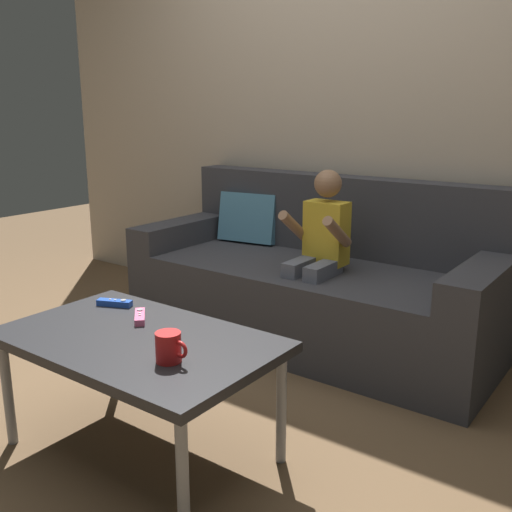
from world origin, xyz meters
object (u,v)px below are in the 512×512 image
(person_seated_on_couch, at_px, (318,251))
(coffee_table, at_px, (138,347))
(couch, at_px, (315,284))
(coffee_mug, at_px, (169,347))
(game_remote_blue_near_edge, at_px, (115,303))
(game_remote_pink_center, at_px, (140,317))

(person_seated_on_couch, bearing_deg, coffee_table, -92.54)
(couch, bearing_deg, coffee_mug, -77.87)
(person_seated_on_couch, distance_m, coffee_mug, 1.22)
(person_seated_on_couch, height_order, coffee_table, person_seated_on_couch)
(coffee_table, distance_m, game_remote_blue_near_edge, 0.36)
(person_seated_on_couch, xyz_separation_m, coffee_mug, (0.18, -1.21, -0.04))
(coffee_mug, bearing_deg, game_remote_pink_center, 150.19)
(coffee_mug, bearing_deg, game_remote_blue_near_edge, 155.52)
(couch, xyz_separation_m, game_remote_pink_center, (-0.05, -1.19, 0.16))
(coffee_table, relative_size, game_remote_blue_near_edge, 6.76)
(coffee_mug, bearing_deg, couch, 102.13)
(couch, distance_m, person_seated_on_couch, 0.32)
(game_remote_blue_near_edge, relative_size, game_remote_pink_center, 1.13)
(couch, xyz_separation_m, game_remote_blue_near_edge, (-0.25, -1.14, 0.16))
(coffee_table, distance_m, game_remote_pink_center, 0.17)
(game_remote_pink_center, bearing_deg, coffee_mug, -29.81)
(couch, distance_m, coffee_table, 1.31)
(coffee_table, bearing_deg, person_seated_on_couch, 87.46)
(coffee_table, distance_m, coffee_mug, 0.26)
(person_seated_on_couch, bearing_deg, couch, 123.01)
(person_seated_on_couch, distance_m, game_remote_blue_near_edge, 1.03)
(couch, relative_size, coffee_table, 1.98)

